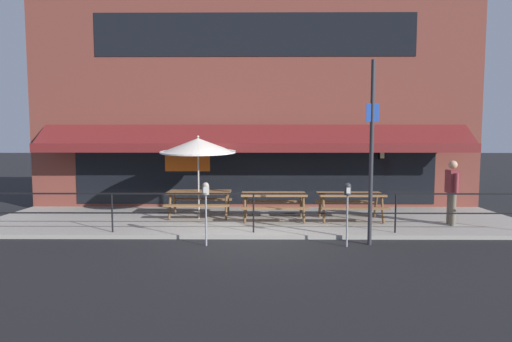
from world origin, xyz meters
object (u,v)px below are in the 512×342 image
(parking_meter_far, at_px, (348,195))
(street_sign_pole, at_px, (371,151))
(picnic_table_left, at_px, (200,197))
(pedestrian_walking, at_px, (452,189))
(picnic_table_right, at_px, (350,199))
(parking_meter_near, at_px, (206,195))
(picnic_table_centre, at_px, (274,199))
(patio_umbrella_left, at_px, (198,146))

(parking_meter_far, xyz_separation_m, street_sign_pole, (0.55, 0.17, 0.96))
(picnic_table_left, bearing_deg, pedestrian_walking, -8.29)
(picnic_table_right, bearing_deg, picnic_table_left, 174.25)
(picnic_table_right, height_order, parking_meter_near, parking_meter_near)
(picnic_table_centre, xyz_separation_m, pedestrian_walking, (4.68, -0.57, 0.35))
(parking_meter_near, distance_m, parking_meter_far, 3.11)
(patio_umbrella_left, distance_m, street_sign_pole, 4.89)
(picnic_table_centre, height_order, parking_meter_far, parking_meter_far)
(patio_umbrella_left, bearing_deg, picnic_table_left, 90.00)
(patio_umbrella_left, height_order, street_sign_pole, street_sign_pole)
(parking_meter_far, bearing_deg, pedestrian_walking, 29.93)
(picnic_table_right, relative_size, parking_meter_near, 1.27)
(street_sign_pole, bearing_deg, patio_umbrella_left, 149.49)
(pedestrian_walking, bearing_deg, picnic_table_right, 167.50)
(pedestrian_walking, bearing_deg, street_sign_pole, -147.78)
(picnic_table_right, xyz_separation_m, street_sign_pole, (-0.07, -2.21, 1.40))
(parking_meter_far, bearing_deg, picnic_table_right, 75.45)
(parking_meter_near, bearing_deg, picnic_table_left, 101.33)
(picnic_table_centre, height_order, picnic_table_right, same)
(picnic_table_left, bearing_deg, parking_meter_far, -37.51)
(parking_meter_near, distance_m, street_sign_pole, 3.79)
(patio_umbrella_left, xyz_separation_m, parking_meter_near, (0.55, -2.61, -1.03))
(picnic_table_left, distance_m, pedestrian_walking, 6.91)
(parking_meter_far, bearing_deg, picnic_table_centre, 122.53)
(picnic_table_left, xyz_separation_m, patio_umbrella_left, (0.00, -0.16, 1.47))
(picnic_table_centre, bearing_deg, parking_meter_near, -124.20)
(picnic_table_right, xyz_separation_m, parking_meter_far, (-0.62, -2.38, 0.44))
(picnic_table_left, height_order, street_sign_pole, street_sign_pole)
(picnic_table_centre, relative_size, patio_umbrella_left, 0.76)
(pedestrian_walking, distance_m, parking_meter_near, 6.52)
(picnic_table_centre, relative_size, parking_meter_near, 1.27)
(parking_meter_near, xyz_separation_m, parking_meter_far, (3.11, -0.05, 0.00))
(picnic_table_left, height_order, picnic_table_centre, same)
(picnic_table_right, distance_m, parking_meter_far, 2.50)
(picnic_table_right, xyz_separation_m, patio_umbrella_left, (-4.28, 0.27, 1.47))
(pedestrian_walking, height_order, street_sign_pole, street_sign_pole)
(parking_meter_far, relative_size, street_sign_pole, 0.35)
(patio_umbrella_left, height_order, parking_meter_far, patio_umbrella_left)
(parking_meter_near, relative_size, parking_meter_far, 1.00)
(patio_umbrella_left, bearing_deg, street_sign_pole, -30.51)
(patio_umbrella_left, bearing_deg, picnic_table_right, -3.67)
(parking_meter_far, bearing_deg, parking_meter_near, 179.06)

